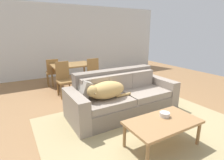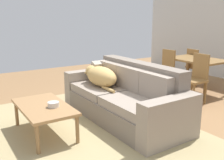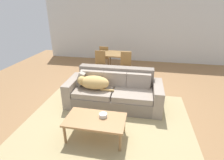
{
  "view_description": "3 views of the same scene",
  "coord_description": "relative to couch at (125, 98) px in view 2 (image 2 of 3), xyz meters",
  "views": [
    {
      "loc": [
        -2.14,
        -3.01,
        1.76
      ],
      "look_at": [
        -0.38,
        0.08,
        0.75
      ],
      "focal_mm": 28.32,
      "sensor_mm": 36.0,
      "label": 1
    },
    {
      "loc": [
        3.17,
        -2.4,
        1.66
      ],
      "look_at": [
        -0.1,
        -0.28,
        0.71
      ],
      "focal_mm": 42.02,
      "sensor_mm": 36.0,
      "label": 2
    },
    {
      "loc": [
        0.55,
        -3.92,
        2.43
      ],
      "look_at": [
        -0.18,
        -0.16,
        0.75
      ],
      "focal_mm": 28.13,
      "sensor_mm": 36.0,
      "label": 3
    }
  ],
  "objects": [
    {
      "name": "area_rug",
      "position": [
        0.0,
        -0.82,
        -0.34
      ],
      "size": [
        3.67,
        2.98,
        0.01
      ],
      "primitive_type": "cube",
      "rotation": [
        0.0,
        0.0,
        0.01
      ],
      "color": "tan",
      "rests_on": "ground"
    },
    {
      "name": "coffee_table",
      "position": [
        -0.12,
        -1.32,
        0.04
      ],
      "size": [
        1.14,
        0.63,
        0.43
      ],
      "color": "#AC7D4D",
      "rests_on": "ground"
    },
    {
      "name": "couch",
      "position": [
        0.0,
        0.0,
        0.0
      ],
      "size": [
        2.39,
        1.0,
        0.92
      ],
      "rotation": [
        0.0,
        0.0,
        0.01
      ],
      "color": "gray",
      "rests_on": "ground"
    },
    {
      "name": "dining_chair_far_left",
      "position": [
        -0.89,
        2.75,
        0.14
      ],
      "size": [
        0.43,
        0.43,
        0.88
      ],
      "rotation": [
        0.0,
        0.0,
        3.05
      ],
      "color": "olive",
      "rests_on": "ground"
    },
    {
      "name": "bowl_on_coffee_table",
      "position": [
        0.01,
        -1.23,
        0.12
      ],
      "size": [
        0.16,
        0.16,
        0.07
      ],
      "primitive_type": "cylinder",
      "color": "silver",
      "rests_on": "coffee_table"
    },
    {
      "name": "dining_chair_near_right",
      "position": [
        0.09,
        1.63,
        0.18
      ],
      "size": [
        0.4,
        0.4,
        0.96
      ],
      "rotation": [
        0.0,
        0.0,
        -0.01
      ],
      "color": "olive",
      "rests_on": "ground"
    },
    {
      "name": "ground_plane",
      "position": [
        0.16,
        -0.01,
        -0.35
      ],
      "size": [
        10.0,
        10.0,
        0.0
      ],
      "primitive_type": "plane",
      "color": "#986D44"
    },
    {
      "name": "dining_chair_near_left",
      "position": [
        -0.81,
        1.67,
        0.16
      ],
      "size": [
        0.41,
        0.41,
        0.94
      ],
      "rotation": [
        0.0,
        0.0,
        0.03
      ],
      "color": "olive",
      "rests_on": "ground"
    },
    {
      "name": "throw_pillow_by_left_arm",
      "position": [
        -0.87,
        0.05,
        0.3
      ],
      "size": [
        0.27,
        0.39,
        0.41
      ],
      "primitive_type": "cube",
      "rotation": [
        0.0,
        0.37,
        0.01
      ],
      "color": "#A99E8E",
      "rests_on": "couch"
    },
    {
      "name": "dining_table",
      "position": [
        -0.41,
        2.22,
        0.33
      ],
      "size": [
        1.18,
        0.83,
        0.75
      ],
      "color": "olive",
      "rests_on": "ground"
    },
    {
      "name": "dog_on_left_cushion",
      "position": [
        -0.49,
        -0.18,
        0.3
      ],
      "size": [
        0.92,
        0.4,
        0.34
      ],
      "rotation": [
        0.0,
        0.0,
        0.01
      ],
      "color": "tan",
      "rests_on": "couch"
    }
  ]
}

